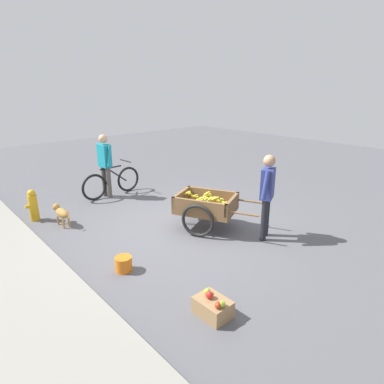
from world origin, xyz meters
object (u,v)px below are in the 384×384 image
(cyclist_person, at_px, (105,160))
(bicycle, at_px, (112,182))
(vendor_person, at_px, (267,190))
(fire_hydrant, at_px, (33,205))
(plastic_bucket, at_px, (124,264))
(apple_crate, at_px, (213,307))
(fruit_cart, at_px, (206,207))
(dog, at_px, (61,213))

(cyclist_person, bearing_deg, bicycle, -85.81)
(vendor_person, distance_m, cyclist_person, 4.17)
(bicycle, distance_m, fire_hydrant, 2.04)
(plastic_bucket, bearing_deg, fire_hydrant, 6.87)
(fire_hydrant, xyz_separation_m, apple_crate, (-4.57, -0.63, -0.21))
(fruit_cart, distance_m, vendor_person, 1.25)
(plastic_bucket, bearing_deg, cyclist_person, -24.54)
(vendor_person, xyz_separation_m, bicycle, (4.05, 0.86, -0.58))
(dog, xyz_separation_m, fire_hydrant, (0.64, 0.33, 0.06))
(vendor_person, bearing_deg, apple_crate, 111.18)
(cyclist_person, distance_m, apple_crate, 5.13)
(vendor_person, height_order, apple_crate, vendor_person)
(bicycle, height_order, cyclist_person, cyclist_person)
(plastic_bucket, bearing_deg, vendor_person, -106.62)
(vendor_person, relative_size, bicycle, 0.94)
(apple_crate, bearing_deg, plastic_bucket, 9.76)
(vendor_person, distance_m, fire_hydrant, 4.73)
(vendor_person, relative_size, fire_hydrant, 2.33)
(bicycle, bearing_deg, dog, 120.47)
(bicycle, bearing_deg, plastic_bucket, 153.39)
(bicycle, xyz_separation_m, plastic_bucket, (-3.30, 1.65, -0.24))
(bicycle, bearing_deg, apple_crate, 164.39)
(bicycle, relative_size, fire_hydrant, 2.48)
(fire_hydrant, bearing_deg, plastic_bucket, -173.13)
(fruit_cart, distance_m, plastic_bucket, 2.08)
(dog, bearing_deg, plastic_bucket, -179.37)
(dog, bearing_deg, cyclist_person, -57.41)
(dog, relative_size, plastic_bucket, 2.62)
(cyclist_person, xyz_separation_m, dog, (-0.98, 1.53, -0.67))
(fruit_cart, xyz_separation_m, bicycle, (3.01, 0.38, -0.09))
(vendor_person, bearing_deg, fire_hydrant, 37.81)
(fruit_cart, height_order, fire_hydrant, fruit_cart)
(fruit_cart, relative_size, fire_hydrant, 2.71)
(vendor_person, distance_m, plastic_bucket, 2.75)
(dog, distance_m, plastic_bucket, 2.32)
(vendor_person, bearing_deg, plastic_bucket, 73.38)
(vendor_person, bearing_deg, dog, 39.70)
(cyclist_person, relative_size, plastic_bucket, 6.12)
(fruit_cart, bearing_deg, fire_hydrant, 41.92)
(fruit_cart, xyz_separation_m, dog, (2.02, 2.06, -0.17))
(vendor_person, bearing_deg, fruit_cart, 24.91)
(bicycle, relative_size, cyclist_person, 1.05)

